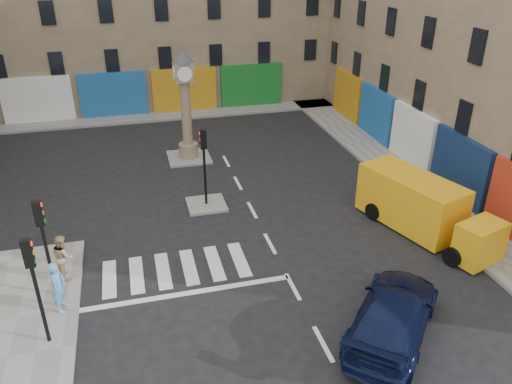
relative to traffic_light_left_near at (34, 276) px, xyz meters
name	(u,v)px	position (x,y,z in m)	size (l,w,h in m)	color
ground	(302,304)	(8.30, -0.20, -2.62)	(120.00, 120.00, 0.00)	black
sidewalk_right	(389,165)	(17.00, 9.80, -2.55)	(2.60, 30.00, 0.15)	gray
sidewalk_far	(145,117)	(4.30, 22.00, -2.55)	(32.00, 2.40, 0.15)	gray
island_near	(206,204)	(6.30, 7.80, -2.56)	(1.80, 1.80, 0.12)	gray
island_far	(189,157)	(6.30, 13.80, -2.56)	(2.40, 2.40, 0.12)	gray
traffic_light_left_near	(34,276)	(0.00, 0.00, 0.00)	(0.28, 0.22, 3.70)	black
traffic_light_left_far	(43,234)	(0.00, 2.40, 0.00)	(0.28, 0.22, 3.70)	black
traffic_light_island	(204,155)	(6.30, 7.80, -0.03)	(0.28, 0.22, 3.70)	black
clock_pillar	(185,99)	(6.30, 13.80, 0.93)	(1.20, 1.20, 6.10)	#977F63
navy_sedan	(393,315)	(10.56, -2.31, -1.84)	(2.18, 5.37, 1.56)	black
yellow_van	(422,207)	(14.86, 3.17, -1.46)	(3.77, 6.70, 2.34)	#F3A814
pedestrian_blue	(58,287)	(0.30, 1.47, -1.55)	(0.67, 0.44, 1.85)	#5EA0D8
pedestrian_tan	(63,256)	(0.30, 3.39, -1.60)	(0.84, 0.66, 1.73)	tan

